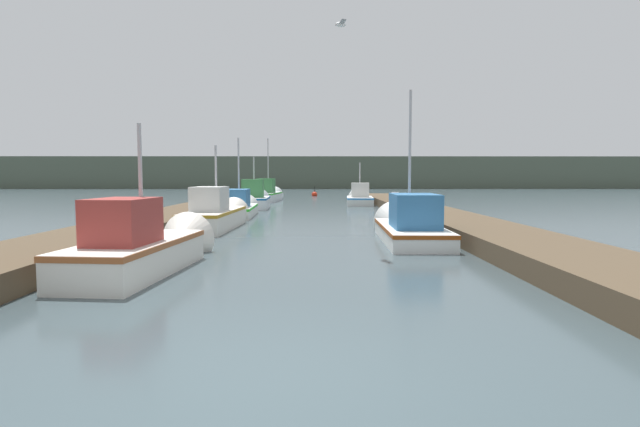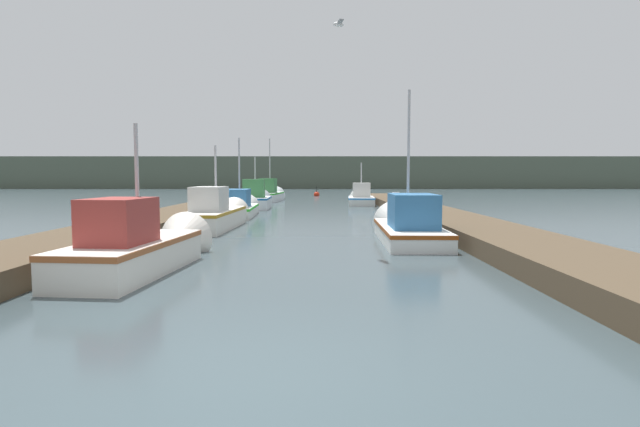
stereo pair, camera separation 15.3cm
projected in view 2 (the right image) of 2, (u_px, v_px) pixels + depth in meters
name	position (u px, v px, depth m)	size (l,w,h in m)	color
ground_plane	(258.00, 379.00, 4.71)	(200.00, 200.00, 0.00)	#38474C
dock_left	(175.00, 216.00, 20.65)	(2.36, 40.00, 0.46)	#4C3D2B
dock_right	(437.00, 216.00, 20.64)	(2.36, 40.00, 0.46)	#4C3D2B
distant_shore_ridge	(317.00, 173.00, 79.02)	(120.00, 16.00, 4.63)	#4C5647
fishing_boat_0	(145.00, 246.00, 10.26)	(1.85, 5.01, 3.29)	silver
fishing_boat_1	(406.00, 225.00, 15.13)	(1.79, 5.95, 4.94)	silver
fishing_boat_2	(218.00, 214.00, 18.41)	(1.61, 5.91, 3.32)	silver
fishing_boat_3	(241.00, 207.00, 23.98)	(1.63, 5.56, 4.14)	silver
fishing_boat_4	(256.00, 200.00, 29.25)	(1.82, 4.44, 3.46)	silver
fishing_boat_5	(361.00, 198.00, 33.24)	(1.89, 4.86, 3.27)	silver
fishing_boat_6	(271.00, 194.00, 37.21)	(1.93, 5.37, 5.02)	silver
mooring_piling_0	(396.00, 204.00, 23.84)	(0.35, 0.35, 1.12)	#473523
mooring_piling_1	(411.00, 210.00, 19.68)	(0.32, 0.32, 1.11)	#473523
channel_buoy	(317.00, 194.00, 46.41)	(0.53, 0.53, 1.03)	red
seagull_lead	(339.00, 24.00, 12.51)	(0.31, 0.56, 0.12)	white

